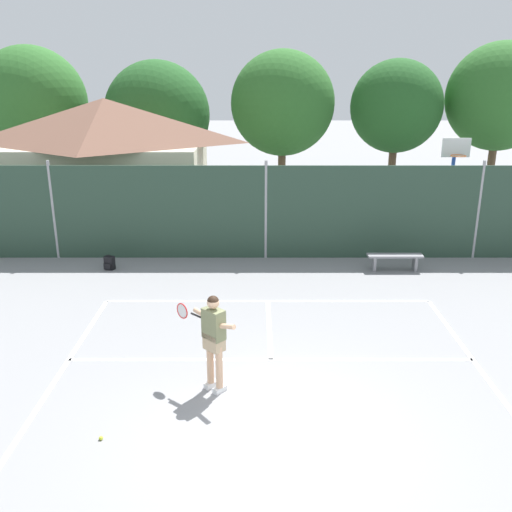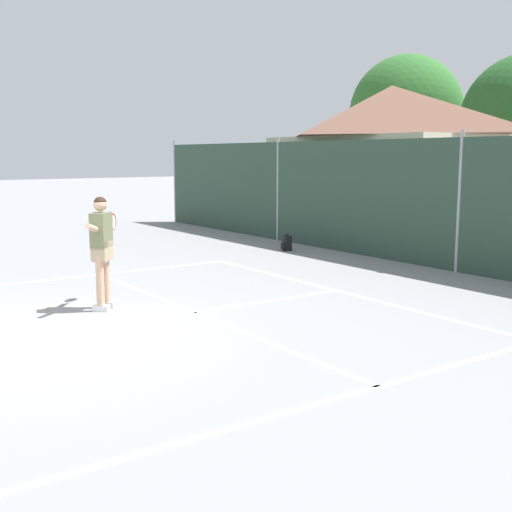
{
  "view_description": "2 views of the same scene",
  "coord_description": "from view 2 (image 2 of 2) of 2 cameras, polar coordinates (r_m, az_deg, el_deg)",
  "views": [
    {
      "loc": [
        -0.3,
        -7.56,
        5.56
      ],
      "look_at": [
        -0.35,
        4.53,
        1.53
      ],
      "focal_mm": 39.05,
      "sensor_mm": 36.0,
      "label": 1
    },
    {
      "loc": [
        8.92,
        -2.5,
        2.52
      ],
      "look_at": [
        -0.26,
        3.87,
        0.77
      ],
      "focal_mm": 45.5,
      "sensor_mm": 36.0,
      "label": 2
    }
  ],
  "objects": [
    {
      "name": "ground_plane",
      "position": [
        9.6,
        -18.54,
        -6.79
      ],
      "size": [
        120.0,
        120.0,
        0.0
      ],
      "primitive_type": "plane",
      "color": "gray"
    },
    {
      "name": "court_markings",
      "position": [
        9.79,
        -14.89,
        -6.3
      ],
      "size": [
        8.3,
        11.1,
        0.01
      ],
      "color": "white",
      "rests_on": "ground"
    },
    {
      "name": "chainlink_fence",
      "position": [
        14.59,
        17.44,
        4.27
      ],
      "size": [
        26.09,
        0.09,
        3.04
      ],
      "color": "#284233",
      "rests_on": "ground"
    },
    {
      "name": "clubhouse_building",
      "position": [
        21.17,
        11.69,
        8.41
      ],
      "size": [
        7.33,
        5.15,
        4.66
      ],
      "color": "beige",
      "rests_on": "ground"
    },
    {
      "name": "tennis_player",
      "position": [
        10.8,
        -13.4,
        1.16
      ],
      "size": [
        1.14,
        0.97,
        1.85
      ],
      "color": "silver",
      "rests_on": "ground"
    },
    {
      "name": "backpack_black",
      "position": [
        17.23,
        2.73,
        1.12
      ],
      "size": [
        0.33,
        0.32,
        0.46
      ],
      "color": "black",
      "rests_on": "ground"
    }
  ]
}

